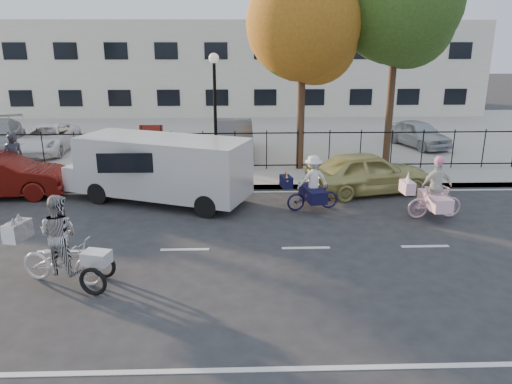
{
  "coord_description": "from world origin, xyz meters",
  "views": [
    {
      "loc": [
        1.38,
        -11.36,
        5.03
      ],
      "look_at": [
        1.8,
        1.2,
        1.1
      ],
      "focal_mm": 35.0,
      "sensor_mm": 36.0,
      "label": 1
    }
  ],
  "objects_px": {
    "lamppost": "(215,92)",
    "zebra_trike": "(61,250)",
    "bull_bike": "(312,188)",
    "red_sedan": "(0,176)",
    "lot_car_c": "(234,138)",
    "lot_car_b": "(47,139)",
    "unicorn_bike": "(434,196)",
    "gold_sedan": "(368,173)",
    "pedestrian": "(14,159)",
    "white_van": "(160,167)",
    "lot_car_d": "(418,133)"
  },
  "relations": [
    {
      "from": "pedestrian",
      "to": "lot_car_b",
      "type": "bearing_deg",
      "value": -116.18
    },
    {
      "from": "red_sedan",
      "to": "gold_sedan",
      "type": "xyz_separation_m",
      "value": [
        12.03,
        0.0,
        0.0
      ]
    },
    {
      "from": "pedestrian",
      "to": "white_van",
      "type": "bearing_deg",
      "value": 127.48
    },
    {
      "from": "pedestrian",
      "to": "lot_car_c",
      "type": "distance_m",
      "value": 8.58
    },
    {
      "from": "pedestrian",
      "to": "unicorn_bike",
      "type": "bearing_deg",
      "value": 130.82
    },
    {
      "from": "gold_sedan",
      "to": "lot_car_d",
      "type": "relative_size",
      "value": 1.17
    },
    {
      "from": "lamppost",
      "to": "white_van",
      "type": "height_order",
      "value": "lamppost"
    },
    {
      "from": "lot_car_c",
      "to": "white_van",
      "type": "bearing_deg",
      "value": -112.22
    },
    {
      "from": "unicorn_bike",
      "to": "pedestrian",
      "type": "bearing_deg",
      "value": 71.38
    },
    {
      "from": "pedestrian",
      "to": "lot_car_c",
      "type": "height_order",
      "value": "pedestrian"
    },
    {
      "from": "lamppost",
      "to": "lot_car_b",
      "type": "bearing_deg",
      "value": 153.98
    },
    {
      "from": "zebra_trike",
      "to": "gold_sedan",
      "type": "bearing_deg",
      "value": -37.77
    },
    {
      "from": "lamppost",
      "to": "lot_car_c",
      "type": "height_order",
      "value": "lamppost"
    },
    {
      "from": "lot_car_c",
      "to": "lot_car_b",
      "type": "bearing_deg",
      "value": 173.16
    },
    {
      "from": "lot_car_b",
      "to": "lot_car_d",
      "type": "height_order",
      "value": "lot_car_d"
    },
    {
      "from": "white_van",
      "to": "gold_sedan",
      "type": "distance_m",
      "value": 6.79
    },
    {
      "from": "zebra_trike",
      "to": "lot_car_d",
      "type": "relative_size",
      "value": 0.65
    },
    {
      "from": "red_sedan",
      "to": "lot_car_b",
      "type": "xyz_separation_m",
      "value": [
        -0.66,
        6.0,
        0.04
      ]
    },
    {
      "from": "gold_sedan",
      "to": "pedestrian",
      "type": "bearing_deg",
      "value": 72.43
    },
    {
      "from": "gold_sedan",
      "to": "lot_car_c",
      "type": "xyz_separation_m",
      "value": [
        -4.49,
        5.2,
        0.17
      ]
    },
    {
      "from": "lot_car_c",
      "to": "red_sedan",
      "type": "bearing_deg",
      "value": -146.73
    },
    {
      "from": "bull_bike",
      "to": "red_sedan",
      "type": "xyz_separation_m",
      "value": [
        -9.95,
        1.6,
        0.03
      ]
    },
    {
      "from": "white_van",
      "to": "lot_car_c",
      "type": "relative_size",
      "value": 1.42
    },
    {
      "from": "unicorn_bike",
      "to": "zebra_trike",
      "type": "bearing_deg",
      "value": 107.37
    },
    {
      "from": "zebra_trike",
      "to": "white_van",
      "type": "bearing_deg",
      "value": 1.64
    },
    {
      "from": "lamppost",
      "to": "zebra_trike",
      "type": "relative_size",
      "value": 1.89
    },
    {
      "from": "lamppost",
      "to": "zebra_trike",
      "type": "xyz_separation_m",
      "value": [
        -2.89,
        -8.42,
        -2.36
      ]
    },
    {
      "from": "red_sedan",
      "to": "white_van",
      "type": "bearing_deg",
      "value": -101.01
    },
    {
      "from": "gold_sedan",
      "to": "zebra_trike",
      "type": "bearing_deg",
      "value": 114.52
    },
    {
      "from": "zebra_trike",
      "to": "lot_car_b",
      "type": "distance_m",
      "value": 12.99
    },
    {
      "from": "zebra_trike",
      "to": "gold_sedan",
      "type": "distance_m",
      "value": 10.09
    },
    {
      "from": "gold_sedan",
      "to": "lot_car_b",
      "type": "height_order",
      "value": "gold_sedan"
    },
    {
      "from": "unicorn_bike",
      "to": "lot_car_b",
      "type": "relative_size",
      "value": 0.43
    },
    {
      "from": "zebra_trike",
      "to": "bull_bike",
      "type": "relative_size",
      "value": 1.24
    },
    {
      "from": "unicorn_bike",
      "to": "lot_car_d",
      "type": "height_order",
      "value": "unicorn_bike"
    },
    {
      "from": "bull_bike",
      "to": "white_van",
      "type": "bearing_deg",
      "value": 67.69
    },
    {
      "from": "pedestrian",
      "to": "lot_car_d",
      "type": "relative_size",
      "value": 0.5
    },
    {
      "from": "unicorn_bike",
      "to": "lot_car_d",
      "type": "distance_m",
      "value": 9.47
    },
    {
      "from": "zebra_trike",
      "to": "lot_car_d",
      "type": "xyz_separation_m",
      "value": [
        12.01,
        12.73,
        -0.0
      ]
    },
    {
      "from": "white_van",
      "to": "lot_car_b",
      "type": "bearing_deg",
      "value": 153.34
    },
    {
      "from": "lot_car_d",
      "to": "bull_bike",
      "type": "bearing_deg",
      "value": -144.82
    },
    {
      "from": "red_sedan",
      "to": "lot_car_c",
      "type": "xyz_separation_m",
      "value": [
        7.55,
        5.2,
        0.18
      ]
    },
    {
      "from": "bull_bike",
      "to": "white_van",
      "type": "xyz_separation_m",
      "value": [
        -4.66,
        0.9,
        0.47
      ]
    },
    {
      "from": "white_van",
      "to": "lot_car_c",
      "type": "height_order",
      "value": "white_van"
    },
    {
      "from": "lamppost",
      "to": "bull_bike",
      "type": "distance_m",
      "value": 5.52
    },
    {
      "from": "lamppost",
      "to": "pedestrian",
      "type": "xyz_separation_m",
      "value": [
        -6.83,
        -1.31,
        -2.07
      ]
    },
    {
      "from": "lot_car_b",
      "to": "red_sedan",
      "type": "bearing_deg",
      "value": -84.81
    },
    {
      "from": "unicorn_bike",
      "to": "lot_car_b",
      "type": "height_order",
      "value": "unicorn_bike"
    },
    {
      "from": "unicorn_bike",
      "to": "gold_sedan",
      "type": "bearing_deg",
      "value": 23.93
    },
    {
      "from": "gold_sedan",
      "to": "lot_car_d",
      "type": "height_order",
      "value": "gold_sedan"
    }
  ]
}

